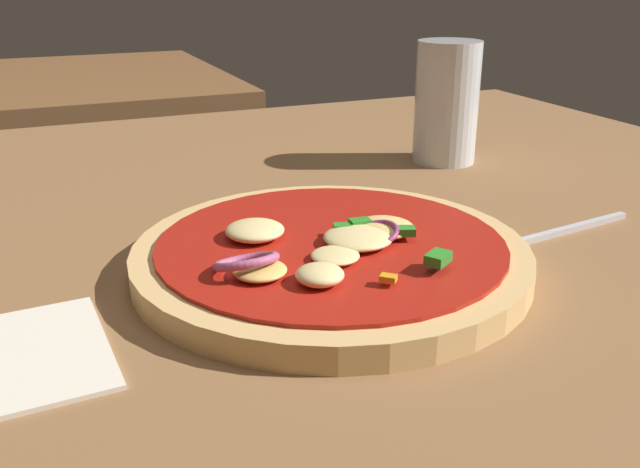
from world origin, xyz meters
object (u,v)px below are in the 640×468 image
Objects in this scene: napkin at (6,360)px; pizza at (330,255)px; fork at (538,238)px; beer_glass at (446,107)px.

pizza is at bearing 11.34° from napkin.
fork is 1.47× the size of beer_glass.
beer_glass is 1.09× the size of napkin.
napkin is (-0.45, -0.26, -0.06)m from beer_glass.
pizza reaches higher than fork.
beer_glass is at bearing 43.00° from pizza.
pizza is 0.33m from beer_glass.
fork is at bearing 4.29° from napkin.
beer_glass reaches higher than fork.
napkin is (-0.22, -0.04, -0.01)m from pizza.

